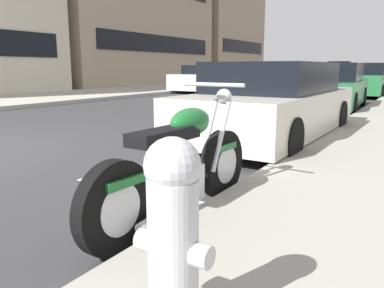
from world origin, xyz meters
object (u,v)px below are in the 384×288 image
Objects in this scene: parked_car_behind_motorcycle at (366,81)px; parked_car_second_in_row at (273,103)px; fire_hydrant at (173,230)px; crossing_truck at (347,72)px; parked_car_across_street at (331,88)px; parked_motorcycle at (180,169)px; car_opposite_curb at (206,79)px.

parked_car_second_in_row is at bearing -177.12° from parked_car_behind_motorcycle.
crossing_truck is at bearing 8.77° from fire_hydrant.
parked_car_across_street reaches higher than fire_hydrant.
parked_motorcycle is at bearing -178.04° from parked_car_across_street.
parked_car_behind_motorcycle is 5.00× the size of fire_hydrant.
parked_motorcycle is 17.38m from car_opposite_curb.
parked_car_behind_motorcycle is 7.65m from car_opposite_curb.
parked_car_second_in_row is 5.90m from parked_car_across_street.
crossing_truck is (21.83, 4.54, 0.18)m from parked_car_behind_motorcycle.
parked_car_behind_motorcycle is 17.50m from fire_hydrant.
fire_hydrant is at bearing -163.71° from parked_car_second_in_row.
fire_hydrant is (-5.29, -1.44, -0.06)m from parked_car_second_in_row.
parked_car_second_in_row is 12.15m from parked_car_behind_motorcycle.
crossing_truck reaches higher than car_opposite_curb.
parked_car_across_street is 28.42m from crossing_truck.
parked_car_across_street reaches higher than car_opposite_curb.
parked_car_across_street is 11.31m from fire_hydrant.
fire_hydrant is (-1.33, -0.82, 0.15)m from parked_motorcycle.
crossing_truck is (33.97, 4.62, 0.22)m from parked_car_second_in_row.
parked_car_behind_motorcycle is 0.79× the size of crossing_truck.
parked_car_across_street is at bearing 3.62° from parked_car_second_in_row.
parked_motorcycle is 4.01m from parked_car_second_in_row.
fire_hydrant is at bearing -174.48° from parked_car_across_street.
parked_motorcycle is 16.12m from parked_car_behind_motorcycle.
parked_car_second_in_row is 1.07× the size of parked_car_behind_motorcycle.
crossing_truck is 22.86m from car_opposite_curb.
crossing_truck is (37.93, 5.23, 0.43)m from parked_motorcycle.
fire_hydrant is (-17.43, -1.51, -0.10)m from parked_car_behind_motorcycle.
parked_car_second_in_row is 13.67m from car_opposite_curb.
car_opposite_curb reaches higher than fire_hydrant.
parked_car_second_in_row is (3.96, 0.62, 0.21)m from parked_motorcycle.
parked_car_across_street is at bearing 8.67° from fire_hydrant.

